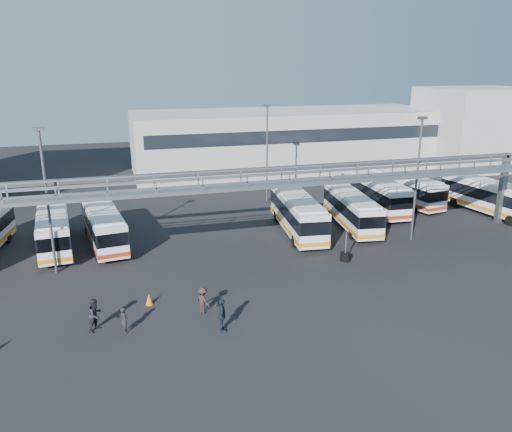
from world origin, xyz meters
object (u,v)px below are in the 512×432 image
object	(u,v)px
pedestrian_c	(203,300)
light_pole_left	(47,194)
pedestrian_a	(124,320)
light_pole_mid	(417,173)
pedestrian_b	(96,315)
bus_2	(103,224)
bus_7	(375,192)
bus_6	(352,209)
pedestrian_d	(222,315)
bus_8	(402,188)
cone_right	(149,299)
bus_9	(491,196)
bus_5	(297,213)
light_pole_back	(267,148)
tire_stack	(345,256)
bus_1	(54,227)

from	to	relation	value
pedestrian_c	light_pole_left	bearing A→B (deg)	12.63
pedestrian_a	light_pole_left	bearing A→B (deg)	10.79
light_pole_mid	pedestrian_b	bearing A→B (deg)	-161.99
bus_2	bus_7	bearing A→B (deg)	-1.84
light_pole_left	bus_6	size ratio (longest dim) A/B	0.99
bus_2	pedestrian_d	xyz separation A→B (m)	(6.21, -16.30, -0.73)
bus_2	bus_8	size ratio (longest dim) A/B	0.97
light_pole_left	pedestrian_a	world-z (taller)	light_pole_left
light_pole_left	cone_right	size ratio (longest dim) A/B	14.19
bus_7	pedestrian_a	world-z (taller)	bus_7
bus_9	bus_5	bearing A→B (deg)	172.59
bus_2	cone_right	size ratio (longest dim) A/B	14.39
light_pole_mid	light_pole_back	distance (m)	17.00
pedestrian_a	bus_2	bearing A→B (deg)	-9.03
bus_9	pedestrian_b	world-z (taller)	bus_9
light_pole_mid	bus_8	bearing A→B (deg)	62.48
light_pole_left	light_pole_back	world-z (taller)	same
light_pole_left	bus_9	distance (m)	39.82
light_pole_left	pedestrian_c	bearing A→B (deg)	-44.83
light_pole_mid	bus_8	distance (m)	12.09
bus_5	bus_9	bearing A→B (deg)	6.08
tire_stack	bus_7	bearing A→B (deg)	52.90
cone_right	pedestrian_c	bearing A→B (deg)	-33.97
light_pole_mid	bus_7	size ratio (longest dim) A/B	0.91
bus_6	bus_9	bearing A→B (deg)	7.01
cone_right	bus_6	bearing A→B (deg)	29.00
bus_6	cone_right	bearing A→B (deg)	-143.12
pedestrian_b	bus_8	bearing A→B (deg)	-15.26
light_pole_left	bus_2	world-z (taller)	light_pole_left
bus_8	pedestrian_a	distance (m)	34.61
light_pole_mid	bus_5	distance (m)	10.37
bus_2	pedestrian_c	world-z (taller)	bus_2
tire_stack	bus_9	bearing A→B (deg)	20.51
pedestrian_b	cone_right	world-z (taller)	pedestrian_b
bus_6	bus_8	size ratio (longest dim) A/B	0.96
bus_6	cone_right	size ratio (longest dim) A/B	14.28
pedestrian_c	cone_right	distance (m)	3.62
light_pole_mid	bus_8	xyz separation A→B (m)	(5.27, 10.12, -3.98)
bus_2	cone_right	distance (m)	12.30
bus_1	tire_stack	distance (m)	22.99
light_pole_left	bus_7	world-z (taller)	light_pole_left
light_pole_back	bus_2	world-z (taller)	light_pole_back
bus_9	light_pole_left	bearing A→B (deg)	177.60
bus_7	bus_5	bearing A→B (deg)	-152.81
bus_1	pedestrian_d	xyz separation A→B (m)	(10.00, -16.53, -0.73)
bus_7	bus_2	bearing A→B (deg)	-170.94
light_pole_left	pedestrian_b	bearing A→B (deg)	-72.56
light_pole_mid	light_pole_back	xyz separation A→B (m)	(-8.00, 15.00, 0.00)
cone_right	bus_9	bearing A→B (deg)	16.91
bus_1	pedestrian_a	distance (m)	15.98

